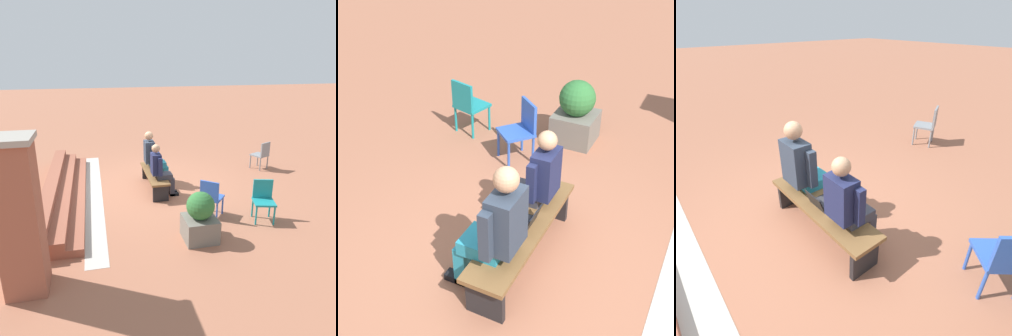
% 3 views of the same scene
% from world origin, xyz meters
% --- Properties ---
extents(ground_plane, '(60.00, 60.00, 0.00)m').
position_xyz_m(ground_plane, '(0.00, 0.00, 0.00)').
color(ground_plane, '#9E6047').
extents(concrete_strip, '(6.26, 0.40, 0.01)m').
position_xyz_m(concrete_strip, '(-0.10, 1.40, 0.00)').
color(concrete_strip, '#B7B2A8').
rests_on(concrete_strip, ground).
extents(bench, '(1.80, 0.44, 0.45)m').
position_xyz_m(bench, '(-0.10, -0.13, 0.35)').
color(bench, brown).
rests_on(bench, ground).
extents(person_student, '(0.51, 0.65, 1.30)m').
position_xyz_m(person_student, '(-0.56, -0.20, 0.70)').
color(person_student, '#383842').
rests_on(person_student, ground).
extents(person_adult, '(0.58, 0.74, 1.41)m').
position_xyz_m(person_adult, '(0.35, -0.20, 0.75)').
color(person_adult, teal).
rests_on(person_adult, ground).
extents(laptop, '(0.32, 0.29, 0.21)m').
position_xyz_m(laptop, '(-0.12, -0.12, 0.50)').
color(laptop, black).
rests_on(laptop, bench).
extents(plastic_chair_far_right, '(0.59, 0.59, 0.84)m').
position_xyz_m(plastic_chair_far_right, '(-1.92, -0.99, 0.48)').
color(plastic_chair_far_right, '#2D56B7').
rests_on(plastic_chair_far_right, ground).
extents(plastic_chair_near_bench_right, '(0.56, 0.56, 0.84)m').
position_xyz_m(plastic_chair_near_bench_right, '(0.73, -3.58, 0.48)').
color(plastic_chair_near_bench_right, gray).
rests_on(plastic_chair_near_bench_right, ground).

